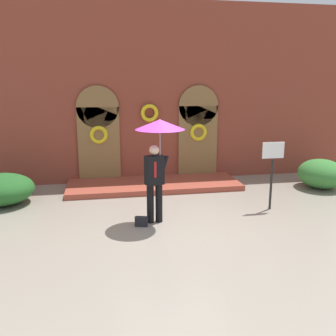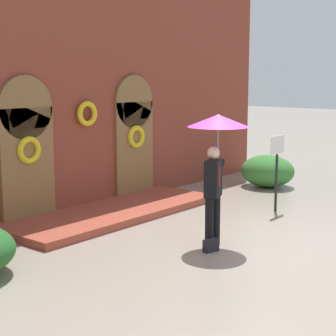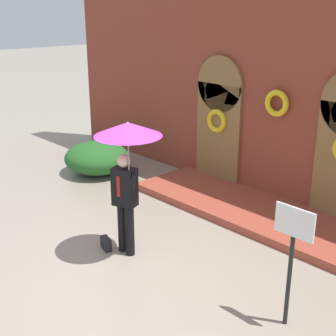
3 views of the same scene
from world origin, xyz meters
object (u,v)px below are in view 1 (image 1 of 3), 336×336
(shrub_left, at_px, (1,189))
(shrub_right, at_px, (321,174))
(handbag, at_px, (141,222))
(sign_post, at_px, (272,164))
(person_with_umbrella, at_px, (159,140))

(shrub_left, xyz_separation_m, shrub_right, (9.18, -0.13, 0.04))
(shrub_left, bearing_deg, shrub_right, -0.79)
(shrub_left, relative_size, shrub_right, 1.13)
(handbag, xyz_separation_m, shrub_left, (-3.44, 2.24, 0.29))
(handbag, relative_size, sign_post, 0.16)
(handbag, xyz_separation_m, shrub_right, (5.74, 2.11, 0.33))
(handbag, distance_m, shrub_left, 4.12)
(shrub_right, bearing_deg, handbag, -159.79)
(sign_post, distance_m, shrub_right, 2.95)
(person_with_umbrella, distance_m, handbag, 1.86)
(person_with_umbrella, xyz_separation_m, sign_post, (2.91, 0.36, -0.75))
(person_with_umbrella, relative_size, shrub_left, 1.40)
(handbag, distance_m, shrub_right, 6.12)
(sign_post, bearing_deg, shrub_right, 33.01)
(shrub_left, bearing_deg, handbag, -33.06)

